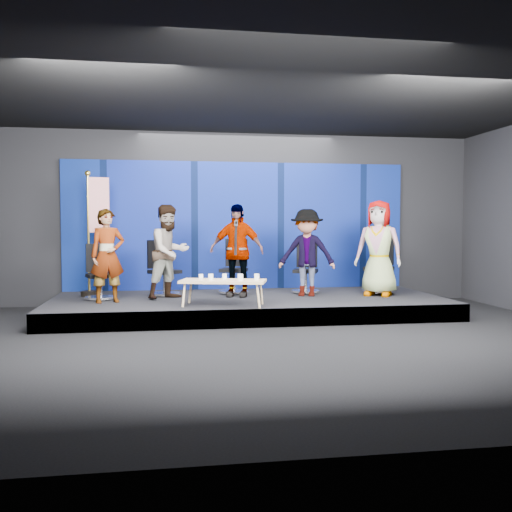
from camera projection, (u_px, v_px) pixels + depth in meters
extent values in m
plane|color=black|center=(274.00, 341.00, 7.91)|extent=(10.00, 10.00, 0.00)
cube|color=black|center=(238.00, 218.00, 11.77)|extent=(10.00, 0.02, 3.50)
cube|color=black|center=(384.00, 203.00, 3.88)|extent=(10.00, 0.02, 3.50)
cube|color=black|center=(274.00, 85.00, 7.73)|extent=(10.00, 8.00, 0.02)
cube|color=black|center=(248.00, 305.00, 10.37)|extent=(7.00, 3.00, 0.30)
cube|color=navy|center=(238.00, 226.00, 11.73)|extent=(7.00, 0.08, 2.60)
cylinder|color=silver|center=(101.00, 298.00, 10.02)|extent=(0.69, 0.69, 0.06)
cylinder|color=silver|center=(100.00, 286.00, 10.01)|extent=(0.06, 0.06, 0.37)
cube|color=black|center=(100.00, 276.00, 10.00)|extent=(0.56, 0.56, 0.06)
cube|color=black|center=(97.00, 258.00, 10.18)|extent=(0.40, 0.17, 0.50)
imported|color=black|center=(108.00, 256.00, 9.59)|extent=(0.67, 0.54, 1.58)
cylinder|color=silver|center=(165.00, 294.00, 10.58)|extent=(0.81, 0.81, 0.06)
cylinder|color=silver|center=(165.00, 282.00, 10.56)|extent=(0.07, 0.07, 0.39)
cube|color=black|center=(165.00, 272.00, 10.55)|extent=(0.65, 0.65, 0.07)
cube|color=black|center=(157.00, 254.00, 10.70)|extent=(0.37, 0.29, 0.53)
imported|color=black|center=(169.00, 252.00, 10.11)|extent=(1.03, 0.99, 1.67)
cylinder|color=silver|center=(234.00, 292.00, 10.89)|extent=(0.75, 0.75, 0.06)
cylinder|color=silver|center=(234.00, 280.00, 10.88)|extent=(0.07, 0.07, 0.39)
cube|color=black|center=(234.00, 270.00, 10.87)|extent=(0.60, 0.60, 0.07)
cube|color=black|center=(236.00, 253.00, 11.09)|extent=(0.42, 0.19, 0.54)
imported|color=black|center=(237.00, 250.00, 10.41)|extent=(1.07, 0.72, 1.69)
cylinder|color=silver|center=(305.00, 292.00, 11.00)|extent=(0.72, 0.72, 0.06)
cylinder|color=silver|center=(305.00, 281.00, 10.99)|extent=(0.07, 0.07, 0.37)
cube|color=black|center=(305.00, 271.00, 10.98)|extent=(0.58, 0.58, 0.07)
cube|color=black|center=(307.00, 254.00, 11.18)|extent=(0.40, 0.19, 0.51)
imported|color=black|center=(307.00, 253.00, 10.51)|extent=(1.18, 0.93, 1.61)
cylinder|color=silver|center=(379.00, 291.00, 11.05)|extent=(0.86, 0.86, 0.06)
cylinder|color=silver|center=(379.00, 279.00, 11.03)|extent=(0.07, 0.07, 0.41)
cube|color=black|center=(379.00, 268.00, 11.02)|extent=(0.69, 0.69, 0.07)
cube|color=black|center=(382.00, 251.00, 11.23)|extent=(0.40, 0.30, 0.56)
imported|color=black|center=(379.00, 248.00, 10.56)|extent=(1.03, 0.96, 1.77)
cube|color=#A27D5E|center=(223.00, 281.00, 9.23)|extent=(1.47, 0.92, 0.04)
cylinder|color=#A27D5E|center=(184.00, 295.00, 9.09)|extent=(0.04, 0.04, 0.38)
cylinder|color=#A27D5E|center=(190.00, 292.00, 9.53)|extent=(0.04, 0.04, 0.38)
cylinder|color=#A27D5E|center=(258.00, 296.00, 8.95)|extent=(0.04, 0.04, 0.38)
cylinder|color=#A27D5E|center=(261.00, 293.00, 9.40)|extent=(0.04, 0.04, 0.38)
cylinder|color=silver|center=(201.00, 277.00, 9.34)|extent=(0.07, 0.07, 0.09)
cylinder|color=silver|center=(211.00, 277.00, 9.20)|extent=(0.08, 0.08, 0.10)
cylinder|color=silver|center=(225.00, 276.00, 9.36)|extent=(0.07, 0.07, 0.09)
cylinder|color=silver|center=(240.00, 277.00, 9.12)|extent=(0.09, 0.09, 0.11)
cylinder|color=silver|center=(257.00, 277.00, 9.24)|extent=(0.08, 0.08, 0.10)
cylinder|color=black|center=(89.00, 294.00, 10.50)|extent=(0.31, 0.31, 0.10)
cylinder|color=gold|center=(89.00, 234.00, 10.44)|extent=(0.04, 0.04, 2.11)
sphere|color=gold|center=(88.00, 173.00, 10.38)|extent=(0.11, 0.11, 0.11)
cube|color=#B21425|center=(99.00, 205.00, 10.45)|extent=(0.37, 0.11, 1.01)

